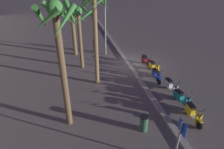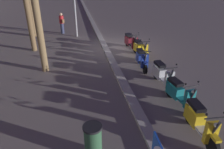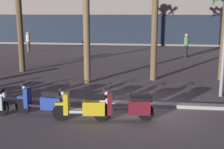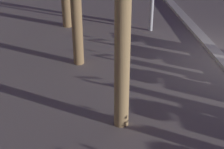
{
  "view_description": "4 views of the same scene",
  "coord_description": "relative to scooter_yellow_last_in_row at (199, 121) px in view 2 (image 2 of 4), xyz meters",
  "views": [
    {
      "loc": [
        -15.43,
        5.36,
        7.52
      ],
      "look_at": [
        -4.05,
        2.9,
        1.38
      ],
      "focal_mm": 30.21,
      "sensor_mm": 36.0,
      "label": 1
    },
    {
      "loc": [
        -12.08,
        2.31,
        4.24
      ],
      "look_at": [
        -5.58,
        1.05,
        0.96
      ],
      "focal_mm": 32.72,
      "sensor_mm": 36.0,
      "label": 2
    },
    {
      "loc": [
        0.21,
        -10.11,
        3.34
      ],
      "look_at": [
        -1.22,
        1.86,
        0.82
      ],
      "focal_mm": 48.67,
      "sensor_mm": 36.0,
      "label": 3
    },
    {
      "loc": [
        -8.31,
        4.43,
        4.21
      ],
      "look_at": [
        -2.15,
        3.93,
        0.96
      ],
      "focal_mm": 51.84,
      "sensor_mm": 36.0,
      "label": 4
    }
  ],
  "objects": [
    {
      "name": "scooter_blue_mid_front",
      "position": [
        4.88,
        0.1,
        -0.02
      ],
      "size": [
        1.77,
        0.56,
        1.04
      ],
      "color": "black",
      "rests_on": "ground"
    },
    {
      "name": "scooter_yellow_last_in_row",
      "position": [
        0.0,
        0.0,
        0.0
      ],
      "size": [
        1.76,
        0.56,
        1.17
      ],
      "color": "black",
      "rests_on": "ground"
    },
    {
      "name": "scooter_teal_tail_end",
      "position": [
        1.53,
        -0.17,
        -0.02
      ],
      "size": [
        1.74,
        0.59,
        1.17
      ],
      "color": "black",
      "rests_on": "ground"
    },
    {
      "name": "scooter_silver_mid_rear",
      "position": [
        3.01,
        -0.18,
        0.0
      ],
      "size": [
        1.8,
        0.56,
        1.17
      ],
      "color": "black",
      "rests_on": "ground"
    },
    {
      "name": "scooter_maroon_gap_after_mid",
      "position": [
        7.71,
        -0.13,
        -0.0
      ],
      "size": [
        1.83,
        0.59,
        1.17
      ],
      "color": "black",
      "rests_on": "ground"
    },
    {
      "name": "scooter_yellow_far_back",
      "position": [
        6.34,
        -0.3,
        -0.01
      ],
      "size": [
        1.78,
        0.56,
        1.17
      ],
      "color": "black",
      "rests_on": "ground"
    },
    {
      "name": "curb_strip",
      "position": [
        8.01,
        1.41,
        -0.4
      ],
      "size": [
        60.0,
        0.36,
        0.12
      ],
      "primitive_type": "cube",
      "color": "#ADA89E",
      "rests_on": "ground"
    },
    {
      "name": "ground_plane",
      "position": [
        8.01,
        1.02,
        -0.46
      ],
      "size": [
        200.0,
        200.0,
        0.0
      ],
      "primitive_type": "plane",
      "color": "slate"
    },
    {
      "name": "pedestrian_window_shopping",
      "position": [
        12.23,
        4.11,
        0.36
      ],
      "size": [
        0.45,
        0.39,
        1.57
      ],
      "color": "#2D3351",
      "rests_on": "ground"
    },
    {
      "name": "litter_bin",
      "position": [
        -0.22,
        3.06,
        0.02
      ],
      "size": [
        0.48,
        0.48,
        0.95
      ],
      "color": "#2D5638",
      "rests_on": "ground"
    }
  ]
}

